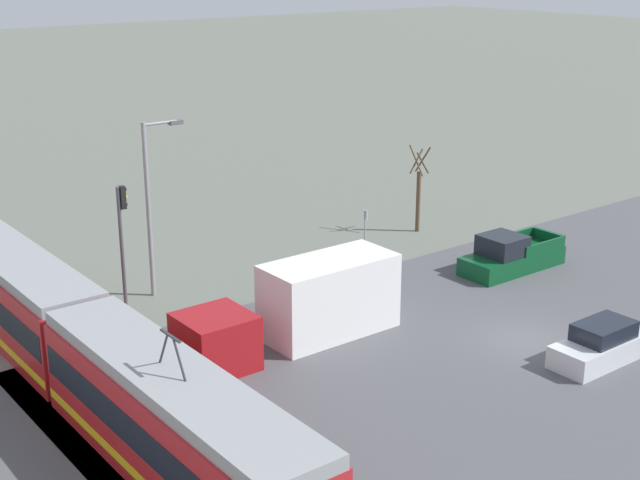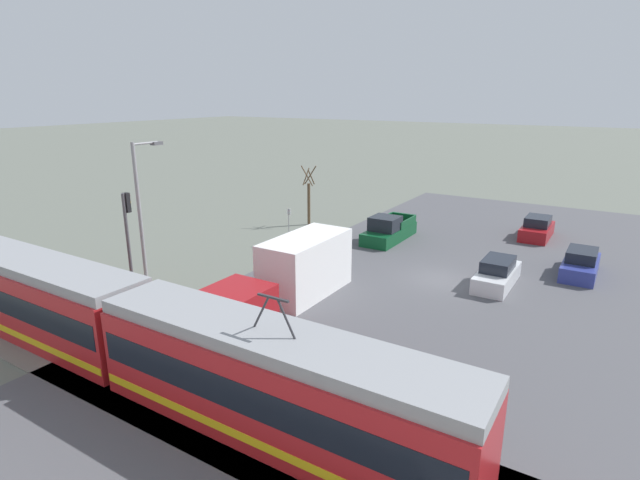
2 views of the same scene
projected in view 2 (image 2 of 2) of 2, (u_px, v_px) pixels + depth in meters
name	position (u px, v px, depth m)	size (l,w,h in m)	color
ground_plane	(441.00, 281.00, 28.46)	(320.00, 320.00, 0.00)	#60665B
road_surface	(441.00, 280.00, 28.45)	(20.04, 48.96, 0.08)	#4C4C51
rail_bed	(276.00, 432.00, 15.65)	(53.06, 4.40, 0.22)	slate
light_rail_tram	(133.00, 332.00, 18.50)	(25.99, 2.68, 4.56)	#B21E23
box_truck	(292.00, 275.00, 25.09)	(2.53, 9.35, 3.10)	maroon
pickup_truck	(389.00, 231.00, 35.96)	(2.07, 5.53, 1.87)	#0C4723
sedan_car_0	(497.00, 274.00, 27.48)	(1.72, 4.47, 1.53)	silver
sedan_car_1	(537.00, 229.00, 36.60)	(1.88, 4.24, 1.58)	maroon
sedan_car_2	(581.00, 264.00, 29.07)	(1.81, 4.44, 1.52)	navy
traffic_light_pole	(129.00, 235.00, 24.18)	(0.28, 0.47, 5.74)	#47474C
street_tree	(309.00, 198.00, 40.12)	(1.14, 0.95, 4.82)	brown
street_lamp_near_crossing	(142.00, 205.00, 26.63)	(0.36, 1.95, 7.88)	gray
no_parking_sign	(289.00, 223.00, 34.92)	(0.32, 0.08, 2.59)	gray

